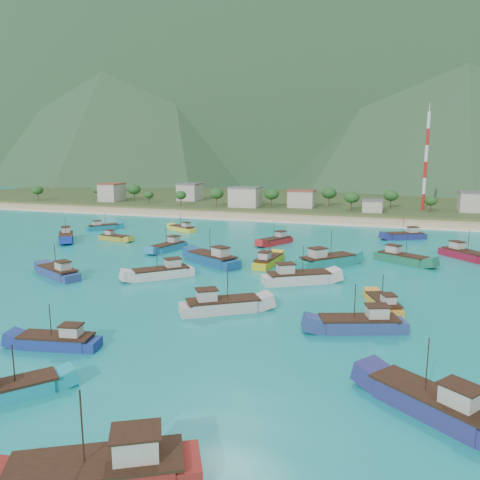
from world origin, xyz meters
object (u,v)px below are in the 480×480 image
(boat_22, at_px, (405,236))
(boat_21, at_px, (327,261))
(boat_4, at_px, (182,229))
(boat_13, at_px, (276,241))
(boat_3, at_px, (384,305))
(radio_tower, at_px, (426,162))
(boat_15, at_px, (402,259))
(boat_14, at_px, (58,273))
(boat_11, at_px, (222,306))
(boat_7, at_px, (268,262))
(boat_16, at_px, (297,278))
(boat_5, at_px, (361,325))
(boat_17, at_px, (103,227))
(boat_26, at_px, (464,255))
(boat_0, at_px, (7,392))
(boat_8, at_px, (213,260))
(boat_10, at_px, (434,405))
(boat_27, at_px, (162,273))
(boat_28, at_px, (66,238))
(boat_9, at_px, (58,342))
(boat_19, at_px, (101,476))
(boat_23, at_px, (169,247))
(boat_1, at_px, (114,238))

(boat_22, bearing_deg, boat_21, 130.01)
(boat_4, distance_m, boat_13, 32.96)
(boat_3, bearing_deg, boat_13, 99.14)
(radio_tower, distance_m, boat_15, 90.79)
(boat_14, bearing_deg, radio_tower, -4.53)
(boat_11, bearing_deg, boat_7, 148.75)
(boat_16, bearing_deg, boat_22, 129.89)
(boat_5, xyz_separation_m, boat_17, (-80.07, 59.95, -0.18))
(boat_21, bearing_deg, boat_26, 72.87)
(boat_0, distance_m, boat_8, 55.93)
(boat_13, distance_m, boat_21, 25.45)
(radio_tower, distance_m, boat_3, 122.62)
(boat_10, height_order, boat_27, boat_10)
(boat_0, bearing_deg, boat_28, 164.29)
(boat_9, xyz_separation_m, boat_16, (20.74, 36.25, 0.26))
(boat_13, height_order, boat_16, boat_16)
(boat_9, relative_size, boat_19, 0.75)
(boat_16, distance_m, boat_23, 39.24)
(boat_14, bearing_deg, boat_13, -9.27)
(boat_3, height_order, boat_17, boat_17)
(boat_3, distance_m, boat_15, 32.31)
(boat_27, bearing_deg, boat_28, 14.53)
(boat_1, relative_size, boat_13, 0.88)
(boat_13, height_order, boat_23, boat_23)
(boat_16, bearing_deg, radio_tower, 136.51)
(boat_14, bearing_deg, boat_26, -35.93)
(boat_15, distance_m, boat_21, 16.60)
(boat_17, bearing_deg, boat_3, 7.83)
(boat_9, distance_m, boat_21, 55.92)
(boat_7, distance_m, boat_14, 40.20)
(boat_10, bearing_deg, boat_21, 53.79)
(boat_9, bearing_deg, boat_0, -173.82)
(radio_tower, distance_m, boat_16, 115.51)
(boat_16, bearing_deg, boat_10, -3.18)
(radio_tower, height_order, boat_15, radio_tower)
(boat_3, relative_size, boat_19, 0.70)
(boat_11, height_order, boat_16, boat_16)
(boat_10, relative_size, boat_23, 1.09)
(boat_15, relative_size, boat_16, 0.94)
(boat_9, height_order, boat_16, boat_16)
(boat_5, height_order, boat_15, boat_15)
(boat_26, bearing_deg, boat_7, -13.88)
(boat_5, distance_m, boat_19, 37.82)
(boat_7, relative_size, boat_23, 0.97)
(boat_7, xyz_separation_m, boat_13, (-4.15, 22.80, -0.02))
(boat_1, height_order, boat_10, boat_10)
(boat_3, distance_m, boat_19, 48.16)
(boat_7, relative_size, boat_8, 0.80)
(boat_9, height_order, boat_17, boat_9)
(boat_9, xyz_separation_m, boat_21, (23.71, 50.64, 0.37))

